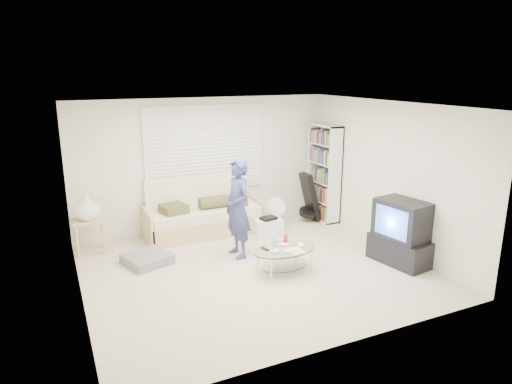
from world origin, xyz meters
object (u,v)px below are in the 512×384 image
tv_unit (401,233)px  coffee_table (285,253)px  bookshelf (324,173)px  futon_sofa (203,215)px

tv_unit → coffee_table: tv_unit is taller
bookshelf → coffee_table: bearing=-134.7°
bookshelf → coffee_table: bookshelf is taller
futon_sofa → bookshelf: 2.59m
tv_unit → coffee_table: 1.89m
tv_unit → bookshelf: bearing=87.1°
futon_sofa → bookshelf: bookshelf is taller
futon_sofa → coffee_table: bearing=-75.4°
coffee_table → futon_sofa: bearing=104.6°
futon_sofa → tv_unit: 3.55m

